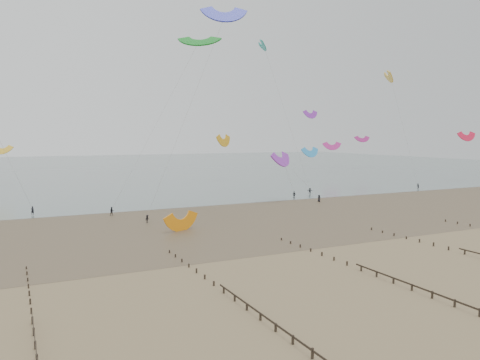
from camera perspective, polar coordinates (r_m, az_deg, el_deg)
name	(u,v)px	position (r m, az deg, el deg)	size (l,w,h in m)	color
ground	(303,262)	(61.33, 7.70, -9.88)	(500.00, 500.00, 0.00)	brown
sea_and_shore	(184,221)	(89.85, -6.84, -4.96)	(500.00, 665.00, 0.03)	#475654
groynes	(450,301)	(50.17, 24.23, -13.26)	(72.16, 50.16, 1.00)	black
kitesurfers	(267,199)	(114.52, 3.25, -2.27)	(108.06, 24.48, 1.83)	black
grounded_kite	(182,231)	(80.71, -7.11, -6.16)	(6.30, 3.30, 4.80)	orange
kites_airborne	(134,112)	(139.86, -12.77, 8.10)	(241.38, 128.88, 38.91)	purple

